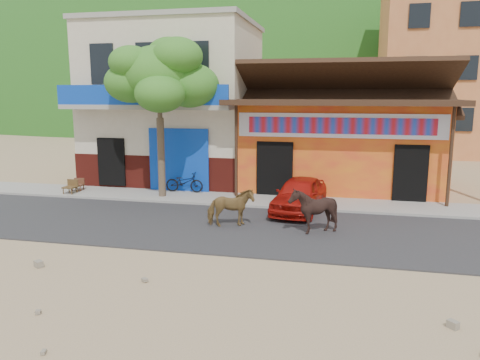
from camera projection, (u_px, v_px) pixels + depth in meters
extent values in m
plane|color=#9E825B|center=(248.00, 259.00, 11.56)|extent=(120.00, 120.00, 0.00)
cube|color=#28282B|center=(265.00, 230.00, 13.96)|extent=(60.00, 5.00, 0.04)
cube|color=gray|center=(281.00, 202.00, 17.31)|extent=(60.00, 2.00, 0.12)
cube|color=orange|center=(340.00, 145.00, 20.40)|extent=(8.00, 6.00, 3.60)
cube|color=beige|center=(176.00, 105.00, 21.70)|extent=(7.00, 6.00, 7.00)
cube|color=#CC723F|center=(451.00, 64.00, 31.55)|extent=(9.00, 9.00, 12.00)
ellipsoid|color=#194C14|center=(335.00, 44.00, 76.53)|extent=(100.00, 40.00, 24.00)
imported|color=brown|center=(231.00, 208.00, 14.12)|extent=(1.52, 1.10, 1.17)
imported|color=black|center=(313.00, 210.00, 13.44)|extent=(1.41, 1.30, 1.35)
imported|color=#A8130C|center=(300.00, 195.00, 15.88)|extent=(1.91, 3.67, 1.19)
imported|color=black|center=(184.00, 182.00, 18.72)|extent=(1.55, 0.58, 0.81)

